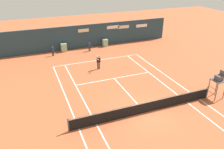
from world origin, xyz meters
name	(u,v)px	position (x,y,z in m)	size (l,w,h in m)	color
ground_plane	(142,109)	(0.00, 0.58, 0.00)	(80.00, 80.00, 0.01)	#B25633
tennis_net	(146,107)	(0.00, 0.00, 0.51)	(12.10, 0.10, 1.07)	#4C4C51
sponsor_back_wall	(85,37)	(-0.01, 16.97, 1.53)	(25.00, 1.02, 3.17)	#233D4C
umpire_chair	(219,80)	(6.82, -0.18, 1.67)	(1.00, 1.00, 2.46)	#47474C
player_on_baseline	(98,61)	(-0.71, 9.20, 0.95)	(0.54, 0.72, 1.80)	black
ball_kid_centre_post	(53,50)	(-4.77, 15.25, 0.71)	(0.41, 0.18, 1.24)	black
ball_kid_right_post	(89,46)	(0.05, 15.25, 0.71)	(0.41, 0.21, 1.24)	black
tennis_ball_near_service_line	(167,94)	(3.25, 1.78, 0.03)	(0.07, 0.07, 0.07)	#CCE033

